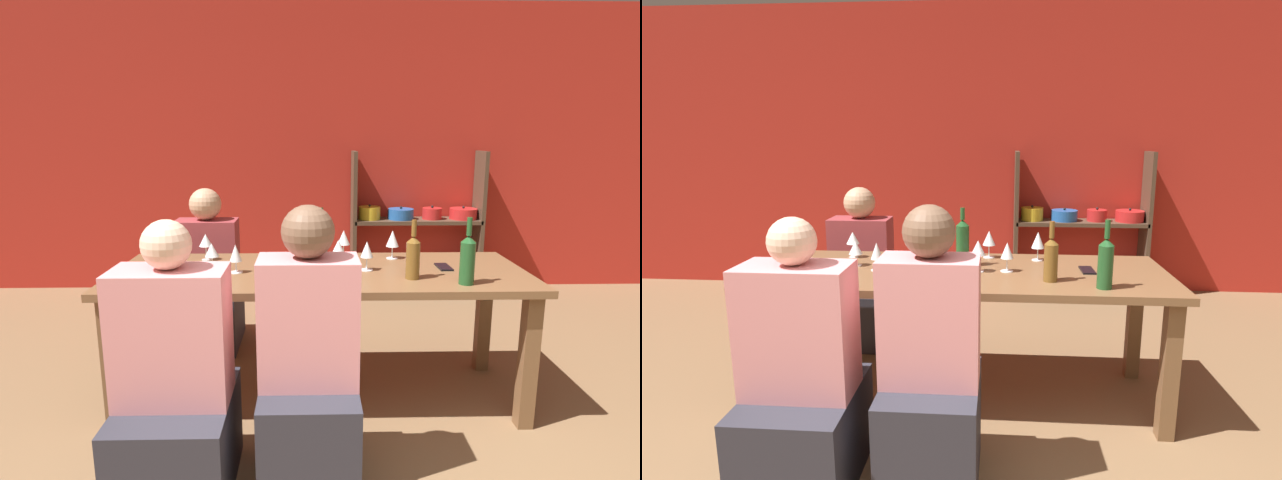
% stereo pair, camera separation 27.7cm
% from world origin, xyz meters
% --- Properties ---
extents(wall_back_red, '(8.80, 0.06, 2.70)m').
position_xyz_m(wall_back_red, '(0.00, 3.83, 1.35)').
color(wall_back_red, red).
rests_on(wall_back_red, ground_plane).
extents(shelf_unit, '(1.24, 0.30, 1.35)m').
position_xyz_m(shelf_unit, '(0.87, 3.63, 0.50)').
color(shelf_unit, '#4C3828').
rests_on(shelf_unit, ground_plane).
extents(dining_table, '(2.27, 0.82, 0.76)m').
position_xyz_m(dining_table, '(-0.11, 1.62, 0.67)').
color(dining_table, brown).
rests_on(dining_table, ground_plane).
extents(wine_bottle_green, '(0.07, 0.07, 0.31)m').
position_xyz_m(wine_bottle_green, '(0.36, 1.45, 0.88)').
color(wine_bottle_green, brown).
rests_on(wine_bottle_green, dining_table).
extents(wine_bottle_dark, '(0.08, 0.08, 0.34)m').
position_xyz_m(wine_bottle_dark, '(0.61, 1.34, 0.89)').
color(wine_bottle_dark, '#1E4C23').
rests_on(wine_bottle_dark, dining_table).
extents(wine_bottle_amber, '(0.07, 0.07, 0.34)m').
position_xyz_m(wine_bottle_amber, '(-0.11, 1.71, 0.90)').
color(wine_bottle_amber, '#1E4C23').
rests_on(wine_bottle_amber, dining_table).
extents(wine_glass_empty_a, '(0.07, 0.07, 0.16)m').
position_xyz_m(wine_glass_empty_a, '(0.14, 1.62, 0.88)').
color(wine_glass_empty_a, white).
rests_on(wine_glass_empty_a, dining_table).
extents(wine_glass_white_a, '(0.08, 0.08, 0.18)m').
position_xyz_m(wine_glass_white_a, '(-0.02, 1.60, 0.89)').
color(wine_glass_white_a, white).
rests_on(wine_glass_white_a, dining_table).
extents(wine_glass_white_b, '(0.07, 0.07, 0.16)m').
position_xyz_m(wine_glass_white_b, '(-0.57, 1.58, 0.87)').
color(wine_glass_white_b, white).
rests_on(wine_glass_white_b, dining_table).
extents(wine_glass_empty_b, '(0.08, 0.08, 0.17)m').
position_xyz_m(wine_glass_empty_b, '(0.04, 1.93, 0.88)').
color(wine_glass_empty_b, white).
rests_on(wine_glass_empty_b, dining_table).
extents(wine_glass_empty_c, '(0.08, 0.08, 0.16)m').
position_xyz_m(wine_glass_empty_c, '(-0.79, 1.87, 0.88)').
color(wine_glass_empty_c, white).
rests_on(wine_glass_empty_c, dining_table).
extents(wine_glass_red_a, '(0.08, 0.08, 0.14)m').
position_xyz_m(wine_glass_red_a, '(-0.72, 1.68, 0.86)').
color(wine_glass_red_a, white).
rests_on(wine_glass_red_a, dining_table).
extents(wine_glass_white_c, '(0.08, 0.08, 0.17)m').
position_xyz_m(wine_glass_white_c, '(0.33, 1.88, 0.88)').
color(wine_glass_white_c, white).
rests_on(wine_glass_white_c, dining_table).
extents(cell_phone, '(0.07, 0.15, 0.01)m').
position_xyz_m(cell_phone, '(0.58, 1.66, 0.77)').
color(cell_phone, black).
rests_on(cell_phone, dining_table).
extents(person_near_a, '(0.46, 0.57, 1.18)m').
position_xyz_m(person_near_a, '(-0.74, 0.86, 0.42)').
color(person_near_a, '#2D2D38').
rests_on(person_near_a, ground_plane).
extents(person_far_a, '(0.43, 0.54, 1.14)m').
position_xyz_m(person_far_a, '(-0.90, 2.40, 0.41)').
color(person_far_a, '#2D2D38').
rests_on(person_far_a, ground_plane).
extents(person_near_b, '(0.41, 0.51, 1.23)m').
position_xyz_m(person_near_b, '(-0.18, 0.89, 0.45)').
color(person_near_b, '#2D2D38').
rests_on(person_near_b, ground_plane).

